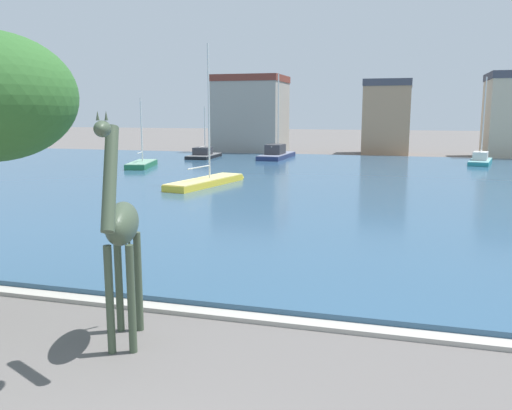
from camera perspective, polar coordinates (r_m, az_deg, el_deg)
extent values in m
cube|color=#2D5170|center=(37.89, 10.57, 2.03)|extent=(89.88, 49.44, 0.27)
cube|color=#ADA89E|center=(13.88, 0.47, -11.96)|extent=(89.88, 0.50, 0.12)
cylinder|color=#3D4C38|center=(12.11, -13.09, -9.74)|extent=(0.18, 0.18, 2.43)
cylinder|color=#3D4C38|center=(12.18, -15.26, -9.71)|extent=(0.18, 0.18, 2.43)
cylinder|color=#3D4C38|center=(13.25, -12.36, -7.97)|extent=(0.18, 0.18, 2.43)
cylinder|color=#3D4C38|center=(13.32, -14.34, -7.96)|extent=(0.18, 0.18, 2.43)
ellipsoid|color=#3D4C38|center=(12.31, -14.04, -1.90)|extent=(1.33, 2.01, 0.93)
cylinder|color=#3D4C38|center=(10.98, -15.23, 2.79)|extent=(0.70, 1.28, 2.07)
ellipsoid|color=#3D4C38|center=(10.39, -15.98, 7.77)|extent=(0.49, 0.65, 0.31)
cone|color=#3D4C38|center=(10.37, -15.62, 9.12)|extent=(0.07, 0.07, 0.18)
cone|color=#3D4C38|center=(10.40, -16.47, 9.08)|extent=(0.07, 0.07, 0.18)
cylinder|color=#3D4C38|center=(13.25, -13.38, -2.74)|extent=(0.14, 0.26, 0.98)
cube|color=gold|center=(36.53, -5.39, 2.19)|extent=(3.09, 7.77, 0.67)
ellipsoid|color=gold|center=(39.60, -2.62, 2.82)|extent=(1.99, 2.89, 0.64)
cube|color=#DFCD77|center=(36.48, -5.40, 2.76)|extent=(3.02, 7.61, 0.06)
cylinder|color=silver|center=(36.68, -5.04, 9.77)|extent=(0.12, 0.12, 8.96)
cylinder|color=silver|center=(35.74, -6.07, 4.00)|extent=(0.58, 2.62, 0.08)
cube|color=navy|center=(57.62, 2.20, 5.07)|extent=(2.52, 7.70, 0.69)
ellipsoid|color=navy|center=(61.12, 3.10, 5.34)|extent=(2.17, 2.73, 0.65)
cube|color=slate|center=(57.59, 2.21, 5.44)|extent=(2.47, 7.54, 0.06)
cube|color=#333338|center=(57.00, 2.06, 5.94)|extent=(1.70, 2.71, 1.02)
cylinder|color=silver|center=(57.96, 2.38, 9.57)|extent=(0.12, 0.12, 8.36)
cylinder|color=silver|center=(56.79, 2.01, 6.26)|extent=(0.15, 2.68, 0.08)
cube|color=black|center=(58.26, -5.54, 5.03)|extent=(2.67, 5.68, 0.58)
ellipsoid|color=black|center=(60.76, -4.75, 5.24)|extent=(2.24, 2.06, 0.55)
cube|color=slate|center=(58.23, -5.54, 5.34)|extent=(2.61, 5.57, 0.06)
cube|color=#333338|center=(57.80, -5.68, 5.72)|extent=(1.77, 2.03, 0.78)
cylinder|color=silver|center=(58.48, -5.45, 7.84)|extent=(0.12, 0.12, 5.10)
cylinder|color=silver|center=(57.64, -5.73, 6.16)|extent=(0.18, 1.95, 0.08)
cube|color=teal|center=(55.56, 22.69, 4.09)|extent=(2.85, 6.17, 0.62)
ellipsoid|color=teal|center=(58.37, 22.89, 4.32)|extent=(1.96, 2.34, 0.59)
cube|color=#6EA5A8|center=(55.53, 22.71, 4.43)|extent=(2.79, 6.05, 0.06)
cube|color=silver|center=(55.06, 22.71, 4.83)|extent=(1.61, 2.28, 0.78)
cylinder|color=silver|center=(55.79, 23.01, 8.42)|extent=(0.12, 0.12, 7.78)
cylinder|color=silver|center=(54.88, 22.73, 5.29)|extent=(0.46, 2.06, 0.08)
cube|color=#236B42|center=(49.38, -12.03, 4.05)|extent=(3.07, 5.73, 0.70)
ellipsoid|color=#236B42|center=(51.90, -11.38, 4.35)|extent=(2.01, 2.25, 0.67)
cube|color=gray|center=(49.34, -12.05, 4.49)|extent=(3.01, 5.61, 0.06)
cylinder|color=silver|center=(49.57, -12.06, 7.76)|extent=(0.12, 0.12, 5.67)
cylinder|color=silver|center=(48.74, -12.23, 5.44)|extent=(0.56, 1.87, 0.08)
cube|color=gray|center=(67.90, -0.52, 9.21)|extent=(8.10, 7.56, 8.73)
cube|color=brown|center=(68.00, -0.53, 13.22)|extent=(8.26, 7.71, 0.80)
cube|color=tan|center=(67.52, 13.73, 8.64)|extent=(5.37, 7.60, 8.07)
cube|color=#42424C|center=(67.59, 13.89, 12.40)|extent=(5.48, 7.75, 0.80)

